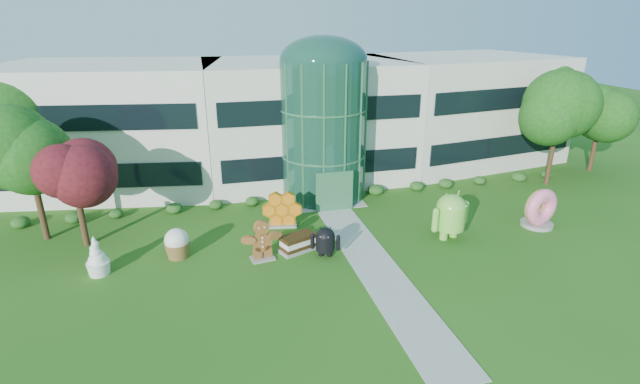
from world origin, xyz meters
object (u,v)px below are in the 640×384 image
object	(u,v)px
donut	(540,207)
android_black	(325,240)
android_green	(451,213)
gingerbread	(262,240)

from	to	relation	value
donut	android_black	bearing A→B (deg)	170.44
android_green	gingerbread	size ratio (longest dim) A/B	1.28
android_black	donut	distance (m)	14.17
donut	gingerbread	world-z (taller)	donut
android_black	donut	size ratio (longest dim) A/B	0.77
android_green	android_black	world-z (taller)	android_green
android_black	gingerbread	bearing A→B (deg)	-166.44
donut	gingerbread	xyz separation A→B (m)	(-17.61, -0.03, -0.11)
android_green	gingerbread	distance (m)	11.29
android_green	android_black	bearing A→B (deg)	167.60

